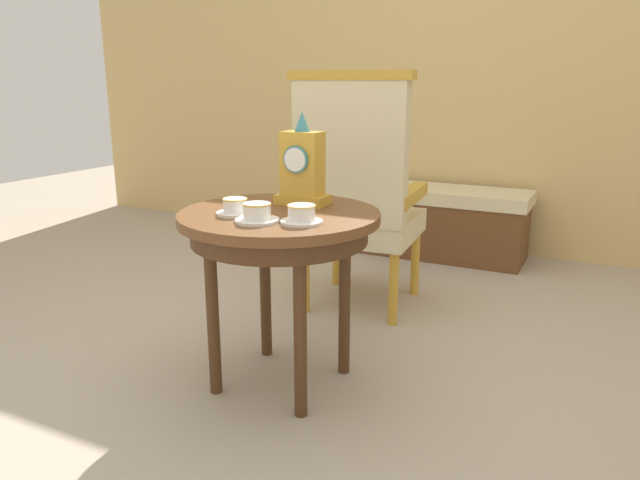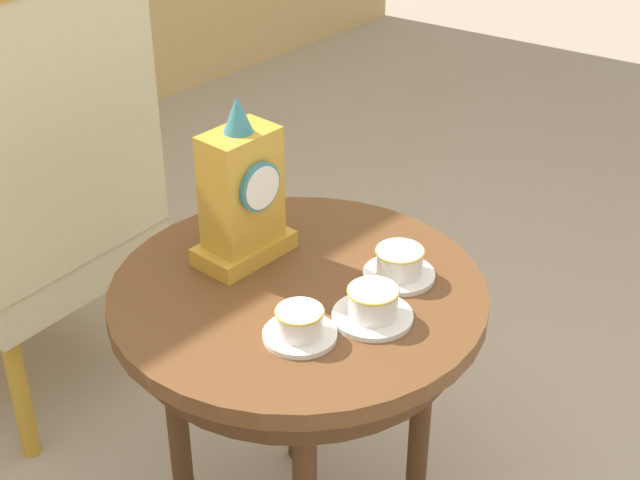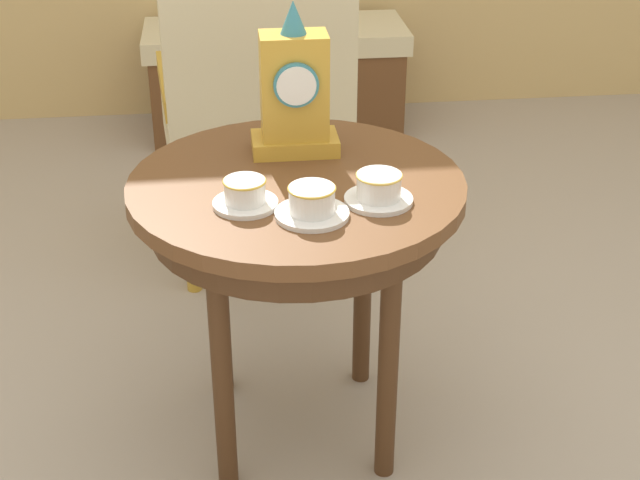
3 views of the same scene
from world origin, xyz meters
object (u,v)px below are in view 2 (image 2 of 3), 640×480
object	(u,v)px
teacup_right	(373,306)
side_table	(298,321)
teacup_center	(399,265)
mantel_clock	(242,196)
teacup_left	(300,325)
armchair	(37,191)

from	to	relation	value
teacup_right	side_table	bearing A→B (deg)	95.17
side_table	teacup_center	world-z (taller)	teacup_center
teacup_right	teacup_center	bearing A→B (deg)	18.98
side_table	mantel_clock	world-z (taller)	mantel_clock
teacup_left	teacup_center	world-z (taller)	teacup_center
teacup_right	armchair	distance (m)	0.97
teacup_center	mantel_clock	size ratio (longest dim) A/B	0.41
side_table	teacup_right	xyz separation A→B (m)	(0.02, -0.17, 0.11)
teacup_left	teacup_right	xyz separation A→B (m)	(0.13, -0.06, 0.00)
teacup_right	mantel_clock	distance (m)	0.34
teacup_right	armchair	xyz separation A→B (m)	(-0.06, 0.96, -0.09)
teacup_left	teacup_center	distance (m)	0.26
teacup_left	armchair	distance (m)	0.91
teacup_right	mantel_clock	xyz separation A→B (m)	(-0.00, 0.32, 0.11)
teacup_center	teacup_left	bearing A→B (deg)	177.51
teacup_center	armchair	bearing A→B (deg)	102.20
side_table	armchair	distance (m)	0.80
teacup_right	teacup_left	bearing A→B (deg)	154.87
armchair	teacup_left	bearing A→B (deg)	-94.11
teacup_left	armchair	bearing A→B (deg)	85.89
teacup_left	side_table	bearing A→B (deg)	44.19
side_table	mantel_clock	xyz separation A→B (m)	(0.01, 0.15, 0.21)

